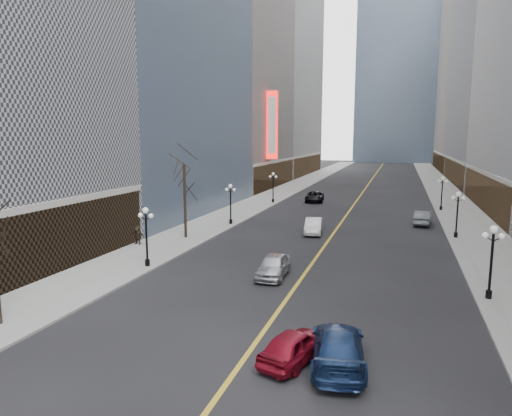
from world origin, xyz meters
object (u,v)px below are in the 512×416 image
Objects in this scene: streetlamp_east_3 at (442,190)px; streetlamp_west_2 at (231,200)px; car_nb_far at (315,197)px; car_sb_mid at (294,346)px; car_nb_near at (274,266)px; car_sb_far at (423,218)px; streetlamp_west_3 at (273,184)px; streetlamp_east_1 at (492,254)px; car_sb_near at (338,347)px; car_nb_mid at (313,226)px; streetlamp_west_1 at (146,230)px; streetlamp_east_2 at (457,210)px.

streetlamp_east_3 is 1.00× the size of streetlamp_west_2.
car_nb_far reaches higher than car_sb_mid.
car_sb_far is at bearing 63.49° from car_nb_near.
streetlamp_west_2 is at bearing -142.67° from streetlamp_east_3.
streetlamp_west_3 is at bearing -153.26° from car_nb_far.
streetlamp_west_3 is at bearing 180.00° from streetlamp_east_3.
streetlamp_east_1 is 0.92× the size of car_sb_far.
streetlamp_east_1 reaches higher than car_sb_near.
car_nb_far is 51.36m from car_sb_near.
car_sb_mid is at bearing -88.92° from car_nb_mid.
streetlamp_west_1 is 17.93m from car_sb_mid.
car_sb_mid is (4.18, -11.70, -0.08)m from car_nb_near.
streetlamp_east_3 is 29.68m from streetlamp_west_2.
streetlamp_west_3 is (-23.60, 36.00, 0.00)m from streetlamp_east_1.
streetlamp_east_1 is 1.00× the size of streetlamp_east_2.
streetlamp_east_3 reaches higher than car_sb_near.
car_sb_mid is (13.98, -47.01, -2.18)m from streetlamp_west_3.
car_sb_near reaches higher than car_sb_far.
car_sb_near reaches higher than car_sb_mid.
streetlamp_east_3 is 0.79× the size of car_nb_far.
streetlamp_west_2 is 32.91m from car_sb_near.
streetlamp_west_2 is at bearing -110.23° from car_nb_far.
streetlamp_east_2 reaches higher than car_sb_mid.
streetlamp_west_1 is 0.95× the size of car_nb_mid.
streetlamp_west_1 is 19.28m from car_sb_near.
car_sb_near is at bearing -34.14° from streetlamp_west_1.
streetlamp_west_3 is (0.00, 36.00, 0.00)m from streetlamp_west_1.
streetlamp_east_2 is 28.13m from car_nb_far.
streetlamp_east_2 is 1.00× the size of streetlamp_west_1.
streetlamp_west_2 is at bearing -47.54° from car_sb_mid.
streetlamp_east_2 is at bearing 0.00° from streetlamp_west_2.
streetlamp_east_2 is at bearing -91.61° from car_sb_mid.
car_sb_mid is at bearing -0.85° from car_sb_near.
streetlamp_west_1 is 1.00× the size of streetlamp_west_3.
streetlamp_east_2 is at bearing 118.74° from car_sb_far.
streetlamp_east_1 is at bearing -4.83° from car_nb_near.
streetlamp_east_1 is 43.05m from streetlamp_west_3.
streetlamp_east_2 is 1.00× the size of streetlamp_west_2.
car_sb_near is (6.06, -11.45, 0.01)m from car_nb_near.
streetlamp_east_3 is (0.00, 36.00, 0.00)m from streetlamp_east_1.
streetlamp_east_2 is 18.00m from streetlamp_east_3.
streetlamp_east_1 is 0.80× the size of car_sb_near.
streetlamp_east_3 is 18.40m from car_nb_far.
streetlamp_west_3 is at bearing 90.00° from streetlamp_west_2.
car_nb_near is 12.95m from car_sb_near.
car_nb_far is (-4.13, 23.34, 0.01)m from car_nb_mid.
streetlamp_west_1 is at bearing -42.80° from car_sb_near.
streetlamp_east_2 is 0.96× the size of car_nb_near.
streetlamp_west_1 is (-23.60, -18.00, 0.00)m from streetlamp_east_2.
streetlamp_west_2 reaches higher than car_sb_mid.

